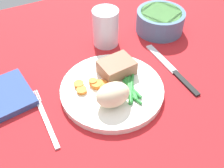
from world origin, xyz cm
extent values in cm
cube|color=red|center=(0.00, 0.00, 1.00)|extent=(120.00, 90.00, 2.00)
cylinder|color=white|center=(1.95, -3.76, 2.80)|extent=(23.24, 23.24, 1.60)
cube|color=#936047|center=(5.09, -0.10, 5.27)|extent=(8.28, 6.66, 3.34)
ellipsoid|color=beige|center=(-0.14, -7.94, 6.16)|extent=(7.27, 5.27, 5.12)
cylinder|color=orange|center=(0.51, -3.01, 4.03)|extent=(2.59, 2.59, 0.85)
cylinder|color=orange|center=(-1.42, -0.95, 4.24)|extent=(1.83, 1.83, 1.28)
cylinder|color=orange|center=(-4.57, -1.94, 4.01)|extent=(2.31, 2.31, 0.81)
cylinder|color=orange|center=(-0.98, -1.96, 4.14)|extent=(2.43, 2.43, 1.07)
cylinder|color=orange|center=(-4.47, 0.45, 4.06)|extent=(2.23, 2.23, 0.92)
cylinder|color=orange|center=(0.38, -2.47, 4.08)|extent=(2.56, 2.56, 0.96)
cylinder|color=#2D8C38|center=(5.36, -5.84, 3.98)|extent=(2.22, 7.99, 0.75)
cylinder|color=#2D8C38|center=(4.59, -7.42, 4.00)|extent=(3.15, 5.34, 0.80)
cylinder|color=#2D8C38|center=(5.14, -5.86, 4.02)|extent=(3.03, 5.42, 0.85)
cylinder|color=#2D8C38|center=(3.94, -7.18, 3.93)|extent=(3.04, 8.09, 0.67)
cylinder|color=#2D8C38|center=(4.90, -5.61, 3.91)|extent=(3.60, 5.14, 0.62)
cylinder|color=#2D8C38|center=(5.52, -6.52, 3.98)|extent=(1.44, 6.42, 0.76)
cylinder|color=#2D8C38|center=(6.81, -4.44, 3.92)|extent=(4.19, 6.00, 0.65)
cylinder|color=#2D8C38|center=(5.96, -5.89, 3.93)|extent=(2.92, 8.01, 0.67)
cylinder|color=#2D8C38|center=(4.93, -7.09, 4.03)|extent=(4.60, 6.58, 0.86)
cube|color=silver|center=(-13.87, -5.76, 2.20)|extent=(1.00, 13.00, 0.40)
cube|color=silver|center=(-14.47, 2.54, 2.20)|extent=(0.24, 3.60, 0.40)
cube|color=silver|center=(-14.07, 2.54, 2.20)|extent=(0.24, 3.60, 0.40)
cube|color=silver|center=(-13.67, 2.54, 2.20)|extent=(0.24, 3.60, 0.40)
cube|color=silver|center=(-13.27, 2.54, 2.20)|extent=(0.24, 3.60, 0.40)
cube|color=black|center=(18.57, -9.26, 2.20)|extent=(1.30, 9.00, 0.64)
cube|color=silver|center=(18.57, 0.74, 2.20)|extent=(1.70, 12.00, 0.40)
cylinder|color=silver|center=(9.00, 13.62, 6.98)|extent=(6.95, 6.95, 9.97)
cylinder|color=silver|center=(9.00, 13.62, 3.80)|extent=(6.40, 6.40, 3.59)
cylinder|color=#4C7299|center=(25.60, 12.17, 4.96)|extent=(13.58, 13.58, 5.93)
cylinder|color=#4C8C42|center=(25.60, 12.17, 6.30)|extent=(11.55, 11.55, 3.26)
cube|color=#334C8C|center=(-20.08, 5.48, 2.75)|extent=(12.63, 13.74, 1.50)
camera|label=1|loc=(-16.74, -40.16, 46.22)|focal=42.36mm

